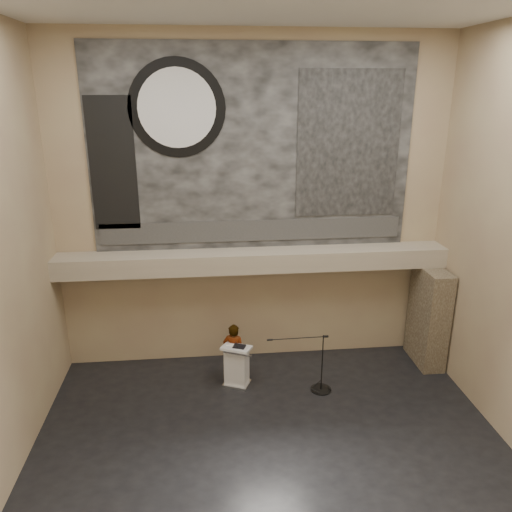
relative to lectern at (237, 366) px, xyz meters
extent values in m
plane|color=black|center=(0.56, -2.48, -0.55)|extent=(10.00, 10.00, 0.00)
cube|color=#8E735A|center=(0.56, 1.52, 3.70)|extent=(10.00, 0.02, 8.50)
cube|color=#8E735A|center=(0.56, -6.48, 3.70)|extent=(10.00, 0.02, 8.50)
cube|color=gray|center=(0.56, 1.12, 2.40)|extent=(10.00, 0.80, 0.50)
cylinder|color=#B2893D|center=(-1.04, 1.07, 2.12)|extent=(0.04, 0.04, 0.06)
cylinder|color=#B2893D|center=(2.46, 1.07, 2.12)|extent=(0.04, 0.04, 0.06)
cube|color=black|center=(0.56, 1.49, 5.15)|extent=(8.00, 0.05, 5.00)
cube|color=#2C2C2C|center=(0.56, 1.45, 3.10)|extent=(7.76, 0.02, 0.55)
cylinder|color=black|center=(-1.24, 1.45, 6.15)|extent=(2.30, 0.02, 2.30)
cylinder|color=silver|center=(-1.24, 1.43, 6.15)|extent=(1.84, 0.02, 1.84)
cube|color=black|center=(2.96, 1.45, 5.25)|extent=(2.60, 0.02, 3.60)
cube|color=black|center=(-2.84, 1.45, 4.85)|extent=(1.10, 0.02, 3.20)
cube|color=#45392A|center=(5.21, 0.67, 0.80)|extent=(0.60, 1.40, 2.70)
cube|color=silver|center=(0.00, 0.00, -0.51)|extent=(0.76, 0.68, 0.08)
cube|color=silver|center=(0.00, 0.00, 0.01)|extent=(0.65, 0.57, 0.96)
cube|color=silver|center=(0.00, -0.02, 0.52)|extent=(0.84, 0.73, 0.13)
cube|color=black|center=(0.07, -0.05, 0.56)|extent=(0.36, 0.32, 0.04)
cube|color=white|center=(-0.13, -0.03, 0.55)|extent=(0.26, 0.32, 0.00)
imported|color=white|center=(-0.05, 0.31, 0.22)|extent=(0.65, 0.53, 1.55)
cylinder|color=black|center=(2.07, -0.43, -0.54)|extent=(0.52, 0.52, 0.02)
cylinder|color=black|center=(2.07, -0.43, 0.21)|extent=(0.03, 0.03, 1.52)
cylinder|color=black|center=(1.42, -0.44, 0.93)|extent=(1.45, 0.05, 0.02)
camera|label=1|loc=(-0.64, -10.93, 6.62)|focal=35.00mm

